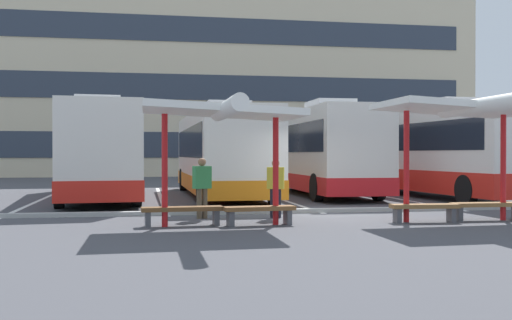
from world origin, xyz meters
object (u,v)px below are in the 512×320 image
at_px(waiting_passenger_1, 276,185).
at_px(bench_2, 424,209).
at_px(waiting_shelter_1, 461,111).
at_px(coach_bus_2, 321,152).
at_px(coach_bus_1, 221,154).
at_px(bench_1, 259,211).
at_px(bench_0, 182,211).
at_px(waiting_shelter_0, 222,113).
at_px(coach_bus_0, 97,152).
at_px(coach_bus_3, 427,152).
at_px(bench_3, 488,207).
at_px(waiting_passenger_0, 202,184).

bearing_deg(waiting_passenger_1, bench_2, -26.87).
relative_size(waiting_shelter_1, waiting_passenger_1, 2.75).
bearing_deg(bench_2, coach_bus_2, 87.99).
height_order(coach_bus_1, bench_1, coach_bus_1).
distance_m(coach_bus_2, bench_2, 10.49).
xyz_separation_m(coach_bus_1, bench_0, (-2.11, -9.82, -1.35)).
distance_m(coach_bus_1, waiting_shelter_0, 10.31).
bearing_deg(bench_0, coach_bus_0, 105.32).
xyz_separation_m(coach_bus_0, coach_bus_1, (4.77, 0.12, -0.06)).
bearing_deg(bench_1, coach_bus_2, 66.45).
xyz_separation_m(coach_bus_1, coach_bus_2, (4.17, 0.27, 0.09)).
bearing_deg(coach_bus_1, coach_bus_3, -6.43).
bearing_deg(waiting_shelter_0, bench_0, 157.35).
relative_size(bench_3, waiting_passenger_1, 1.24).
bearing_deg(bench_0, waiting_passenger_0, 68.85).
distance_m(bench_3, waiting_passenger_1, 5.44).
xyz_separation_m(bench_1, waiting_passenger_1, (0.73, 1.61, 0.54)).
distance_m(waiting_shelter_1, bench_3, 2.59).
xyz_separation_m(bench_2, waiting_passenger_0, (-5.31, 1.86, 0.57)).
relative_size(coach_bus_2, bench_2, 6.04).
bearing_deg(bench_3, waiting_shelter_0, -177.94).
distance_m(coach_bus_3, bench_1, 12.59).
relative_size(coach_bus_2, waiting_shelter_0, 2.40).
relative_size(coach_bus_3, waiting_passenger_1, 8.11).
distance_m(bench_0, waiting_shelter_1, 7.24).
bearing_deg(coach_bus_2, bench_2, -92.01).
distance_m(coach_bus_2, bench_1, 11.31).
bearing_deg(bench_3, bench_0, 179.03).
xyz_separation_m(coach_bus_0, waiting_shelter_0, (3.56, -10.07, 0.87)).
bearing_deg(coach_bus_2, bench_0, -121.92).
height_order(bench_2, waiting_passenger_1, waiting_passenger_1).
bearing_deg(coach_bus_2, coach_bus_3, -16.25).
height_order(waiting_shelter_0, bench_0, waiting_shelter_0).
bearing_deg(coach_bus_3, waiting_passenger_0, -143.25).
relative_size(coach_bus_3, waiting_shelter_0, 2.92).
distance_m(coach_bus_0, waiting_shelter_1, 13.90).
xyz_separation_m(coach_bus_1, waiting_shelter_1, (4.71, -10.24, 1.06)).
distance_m(coach_bus_3, bench_2, 10.32).
height_order(bench_3, waiting_passenger_1, waiting_passenger_1).
relative_size(bench_0, waiting_shelter_1, 0.45).
height_order(coach_bus_3, bench_3, coach_bus_3).
relative_size(coach_bus_2, waiting_passenger_1, 6.66).
bearing_deg(coach_bus_2, waiting_passenger_1, -113.38).
height_order(coach_bus_1, waiting_shelter_0, coach_bus_1).
bearing_deg(bench_2, bench_1, 178.56).
bearing_deg(bench_2, waiting_passenger_0, 160.66).
bearing_deg(waiting_shelter_1, coach_bus_0, 133.13).
height_order(bench_1, waiting_shelter_1, waiting_shelter_1).
xyz_separation_m(waiting_passenger_0, waiting_passenger_1, (1.93, -0.15, -0.03)).
distance_m(coach_bus_1, waiting_passenger_0, 8.43).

